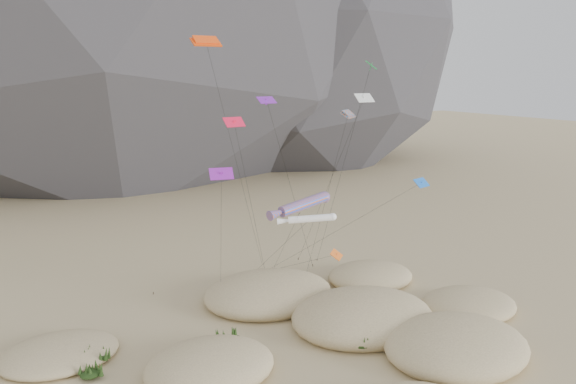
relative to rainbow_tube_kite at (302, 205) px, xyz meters
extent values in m
plane|color=#CCB789|center=(0.50, -9.59, -12.31)|extent=(500.00, 500.00, 0.00)
ellipsoid|color=black|center=(56.50, 100.41, 25.69)|extent=(130.55, 126.41, 100.00)
ellipsoid|color=#CCB789|center=(8.76, -12.72, -11.40)|extent=(13.70, 11.64, 4.02)
ellipsoid|color=#CCB789|center=(-11.87, -5.11, -11.60)|extent=(11.19, 9.51, 3.14)
ellipsoid|color=#CCB789|center=(5.06, -3.61, -11.38)|extent=(14.91, 12.67, 4.13)
ellipsoid|color=#CCB789|center=(17.36, -6.04, -11.74)|extent=(10.63, 9.03, 2.52)
ellipsoid|color=#CCB789|center=(-0.45, 6.57, -11.47)|extent=(14.77, 12.55, 3.74)
ellipsoid|color=#CCB789|center=(13.17, 5.89, -11.68)|extent=(10.77, 9.15, 2.79)
ellipsoid|color=#CCB789|center=(-22.71, 3.98, -11.90)|extent=(10.40, 8.84, 1.80)
ellipsoid|color=black|center=(11.71, -13.35, -11.31)|extent=(2.89, 2.48, 0.87)
ellipsoid|color=black|center=(8.83, -16.29, -11.51)|extent=(2.47, 2.12, 0.74)
ellipsoid|color=black|center=(-12.25, -4.84, -11.51)|extent=(2.80, 2.40, 0.84)
ellipsoid|color=black|center=(-8.49, -1.86, -11.61)|extent=(2.44, 2.09, 0.73)
ellipsoid|color=black|center=(3.67, -4.33, -11.21)|extent=(3.37, 2.89, 1.01)
ellipsoid|color=black|center=(6.35, -3.05, -11.31)|extent=(2.70, 2.31, 0.81)
ellipsoid|color=black|center=(1.91, -7.99, -11.41)|extent=(2.84, 2.43, 0.85)
ellipsoid|color=black|center=(17.81, -7.10, -11.71)|extent=(2.26, 1.93, 0.68)
ellipsoid|color=black|center=(-1.30, 7.21, -11.31)|extent=(3.39, 2.90, 1.02)
ellipsoid|color=black|center=(1.71, 4.85, -11.41)|extent=(2.66, 2.28, 0.80)
ellipsoid|color=black|center=(13.59, 4.88, -11.61)|extent=(2.34, 2.00, 0.70)
ellipsoid|color=black|center=(13.12, 3.57, -11.71)|extent=(2.13, 1.82, 0.64)
ellipsoid|color=black|center=(-20.01, 1.46, -11.81)|extent=(2.28, 1.95, 0.68)
ellipsoid|color=black|center=(-20.89, -1.09, -11.91)|extent=(1.71, 1.47, 0.51)
cylinder|color=#3F2D1E|center=(-4.47, 10.81, -12.16)|extent=(0.08, 0.08, 0.30)
cylinder|color=#3F2D1E|center=(-0.61, 11.73, -12.16)|extent=(0.08, 0.08, 0.30)
cylinder|color=#3F2D1E|center=(3.27, 14.92, -12.16)|extent=(0.08, 0.08, 0.30)
cylinder|color=#3F2D1E|center=(9.32, 16.95, -12.16)|extent=(0.08, 0.08, 0.30)
cylinder|color=#3F2D1E|center=(9.70, 13.73, -12.16)|extent=(0.08, 0.08, 0.30)
cylinder|color=#3F2D1E|center=(-2.61, 14.38, -12.16)|extent=(0.08, 0.08, 0.30)
cylinder|color=#3F2D1E|center=(11.39, 15.41, -12.16)|extent=(0.08, 0.08, 0.30)
cylinder|color=#3F2D1E|center=(-11.33, 14.41, -12.16)|extent=(0.08, 0.08, 0.30)
cylinder|color=#D55816|center=(0.27, 0.06, 0.04)|extent=(6.12, 2.55, 1.71)
sphere|color=#D55816|center=(3.16, 0.80, 0.27)|extent=(1.15, 1.15, 1.15)
cone|color=#D55816|center=(-2.91, -0.75, -0.26)|extent=(2.64, 1.56, 1.23)
cylinder|color=black|center=(2.05, 7.13, -6.14)|extent=(3.59, 14.17, 12.36)
cylinder|color=white|center=(2.45, 2.36, -2.25)|extent=(4.49, 2.86, 1.07)
sphere|color=white|center=(4.50, 1.27, -2.06)|extent=(0.78, 0.78, 0.78)
cone|color=white|center=(0.20, 3.56, -2.48)|extent=(1.99, 1.49, 0.80)
cylinder|color=black|center=(1.49, 8.20, -7.28)|extent=(1.95, 11.70, 10.08)
cube|color=#DC3E0B|center=(-6.67, 7.34, 15.59)|extent=(3.05, 1.40, 0.86)
cube|color=#DC3E0B|center=(-6.67, 7.34, 15.82)|extent=(2.59, 1.10, 0.85)
cylinder|color=black|center=(-1.22, 12.50, 1.64)|extent=(10.91, 10.36, 27.91)
cube|color=#DE4F17|center=(8.04, 4.00, 8.21)|extent=(2.57, 2.26, 0.67)
cube|color=#DE4F17|center=(8.04, 4.00, 8.43)|extent=(2.14, 1.87, 0.66)
cylinder|color=black|center=(8.06, 8.25, -2.05)|extent=(0.05, 8.52, 20.53)
cube|color=purple|center=(-7.60, 1.85, 3.46)|extent=(2.39, 1.49, 0.99)
cube|color=purple|center=(-7.60, 1.85, 3.31)|extent=(0.34, 0.40, 0.72)
cylinder|color=black|center=(-6.04, 6.33, -4.40)|extent=(3.16, 8.98, 15.73)
cube|color=red|center=(-6.09, 2.14, 8.17)|extent=(2.07, 1.14, 0.87)
cube|color=red|center=(-6.09, 2.14, 8.02)|extent=(0.27, 0.33, 0.65)
cylinder|color=black|center=(-1.41, 8.53, -2.04)|extent=(9.39, 12.81, 20.45)
cube|color=blue|center=(13.72, -1.73, 1.22)|extent=(2.13, 1.46, 0.84)
cube|color=blue|center=(13.72, -1.73, 1.07)|extent=(0.31, 0.34, 0.65)
cylinder|color=black|center=(8.50, 6.59, -5.52)|extent=(10.48, 16.67, 13.50)
cube|color=orange|center=(1.82, -3.54, -4.38)|extent=(1.95, 1.94, 0.66)
cube|color=orange|center=(1.82, -3.54, -4.53)|extent=(0.29, 0.29, 0.62)
cylinder|color=black|center=(2.55, 5.69, -8.32)|extent=(1.47, 18.47, 7.90)
cube|color=green|center=(8.70, 1.07, 13.44)|extent=(2.30, 2.57, 0.91)
cube|color=green|center=(8.70, 1.07, 13.29)|extent=(0.39, 0.39, 0.79)
cylinder|color=black|center=(10.04, 8.24, 0.59)|extent=(2.72, 14.37, 25.71)
cube|color=silver|center=(9.16, 2.67, 10.07)|extent=(2.12, 1.05, 0.91)
cube|color=silver|center=(9.16, 2.67, 9.92)|extent=(0.26, 0.32, 0.69)
cylinder|color=black|center=(9.24, 9.81, -1.10)|extent=(0.18, 14.31, 22.34)
cube|color=#6B1B9F|center=(-2.59, 2.34, 10.11)|extent=(1.87, 1.11, 0.64)
cube|color=#6B1B9F|center=(-2.59, 2.34, 9.96)|extent=(0.23, 0.19, 0.62)
cylinder|color=black|center=(3.55, 8.04, -1.07)|extent=(12.32, 11.42, 22.38)
camera|label=1|loc=(-26.83, -46.24, 12.65)|focal=35.00mm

